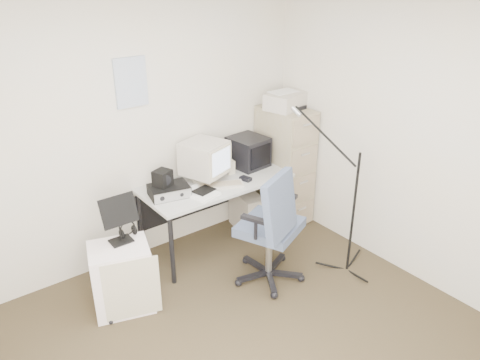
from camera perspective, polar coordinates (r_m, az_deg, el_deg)
floor at (r=3.81m, az=2.24°, el=-20.33°), size 3.60×3.60×0.01m
ceiling at (r=2.70m, az=3.17°, el=20.66°), size 3.60×3.60×0.01m
wall_back at (r=4.46m, az=-12.38°, el=5.34°), size 3.60×0.02×2.50m
wall_right at (r=4.34m, az=21.26°, el=3.62°), size 0.02×3.60×2.50m
wall_calendar at (r=4.31m, az=-13.16°, el=11.51°), size 0.30×0.02×0.44m
filing_cabinet at (r=5.26m, az=5.42°, el=1.81°), size 0.40×0.60×1.30m
printer at (r=5.03m, az=5.64°, el=9.60°), size 0.50×0.40×0.17m
desk at (r=4.83m, az=-2.86°, el=-4.09°), size 1.50×0.70×0.73m
crt_monitor at (r=4.61m, az=-4.37°, el=2.26°), size 0.47×0.49×0.41m
crt_tv at (r=4.97m, az=1.01°, el=3.48°), size 0.38×0.40×0.32m
desk_speaker at (r=4.81m, az=-1.18°, el=1.59°), size 0.08×0.08×0.14m
keyboard at (r=4.54m, az=-2.36°, el=-0.66°), size 0.47×0.32×0.02m
mouse at (r=4.67m, az=0.69°, el=0.15°), size 0.09×0.13×0.03m
radio_receiver at (r=4.40m, az=-8.66°, el=-1.29°), size 0.41×0.33×0.10m
radio_speaker at (r=4.36m, az=-9.42°, el=0.24°), size 0.19×0.18×0.15m
papers at (r=4.41m, az=-4.87°, el=-1.59°), size 0.31×0.37×0.02m
pc_tower at (r=5.15m, az=0.82°, el=-3.84°), size 0.31×0.51×0.45m
office_chair at (r=4.21m, az=3.66°, el=-5.46°), size 0.87×0.87×1.15m
side_cart at (r=4.14m, az=-14.23°, el=-11.43°), size 0.58×0.51×0.60m
music_stand at (r=3.94m, az=-14.61°, el=-4.60°), size 0.32×0.22×0.43m
headphones at (r=4.09m, az=-13.51°, el=-6.06°), size 0.17×0.17×0.03m
mic_stand at (r=4.35m, az=13.87°, el=-1.90°), size 0.03×0.03×1.59m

